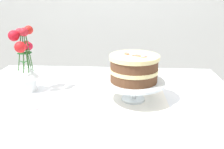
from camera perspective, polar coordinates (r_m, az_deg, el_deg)
dining_table at (r=1.19m, az=-3.36°, el=-9.78°), size 1.40×1.00×0.74m
linen_napkin at (r=1.13m, az=5.11°, el=-6.19°), size 0.33×0.33×0.00m
cake_stand at (r=1.10m, az=5.23°, el=-2.32°), size 0.29×0.29×0.10m
layer_cake at (r=1.07m, az=5.36°, el=1.59°), size 0.23×0.23×0.13m
flower_vase at (r=1.26m, az=-20.15°, el=2.71°), size 0.13×0.12×0.34m
loose_petal_1 at (r=1.10m, az=-18.01°, el=-7.70°), size 0.05×0.05×0.01m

